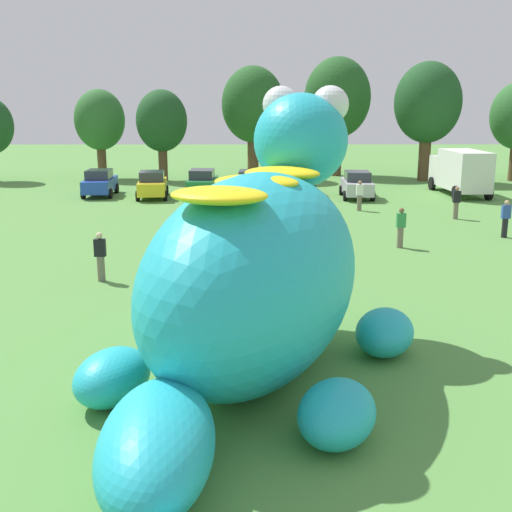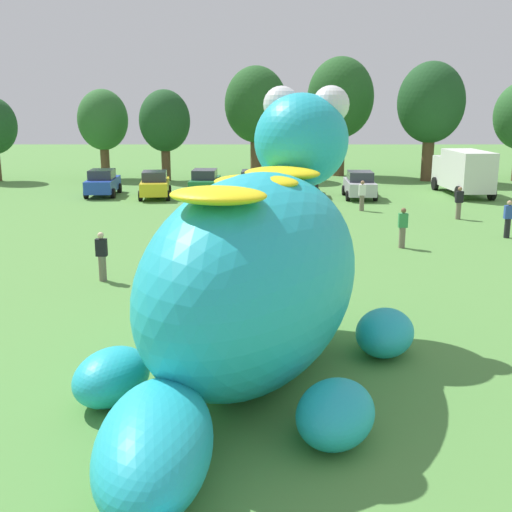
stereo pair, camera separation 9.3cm
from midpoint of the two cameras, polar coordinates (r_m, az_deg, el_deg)
ground_plane at (r=13.92m, az=-0.14°, el=-11.96°), size 160.00×160.00×0.00m
giant_inflatable_creature at (r=13.80m, az=0.25°, el=-1.74°), size 8.07×12.93×6.43m
car_blue at (r=42.97m, az=-13.54°, el=6.43°), size 2.08×4.17×1.72m
car_yellow at (r=41.32m, az=-8.99°, el=6.36°), size 2.25×4.25×1.72m
car_green at (r=42.01m, az=-4.54°, el=6.60°), size 2.04×4.15×1.72m
car_orange at (r=41.20m, az=-0.16°, el=6.51°), size 2.01×4.14×1.72m
car_black at (r=41.91m, az=4.36°, el=6.59°), size 2.05×4.15×1.72m
car_silver at (r=41.26m, az=9.36°, el=6.34°), size 2.06×4.16×1.72m
box_truck at (r=44.17m, az=18.19°, el=7.28°), size 2.59×6.49×2.95m
tree_mid_left at (r=52.51m, az=-13.54°, el=11.75°), size 3.94×3.94×6.99m
tree_centre_left at (r=50.19m, az=-8.15°, el=11.88°), size 3.91×3.91×6.93m
tree_centre at (r=51.28m, az=0.05°, el=13.38°), size 4.93×4.93×8.76m
tree_centre_right at (r=53.57m, az=7.65°, el=13.84°), size 5.39×5.39×9.56m
tree_mid_right at (r=51.27m, az=15.50°, el=13.07°), size 5.07×5.07×8.99m
spectator_near_inflatable at (r=34.97m, az=17.84°, el=4.54°), size 0.38×0.26×1.71m
spectator_mid_field at (r=22.36m, az=-13.55°, el=-0.07°), size 0.38×0.26×1.71m
spectator_by_cars at (r=30.88m, az=21.78°, el=3.08°), size 0.38×0.26×1.71m
spectator_wandering at (r=36.42m, az=9.58°, el=5.35°), size 0.38×0.26×1.71m
spectator_far_side at (r=27.40m, az=13.13°, el=2.46°), size 0.38×0.26×1.71m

